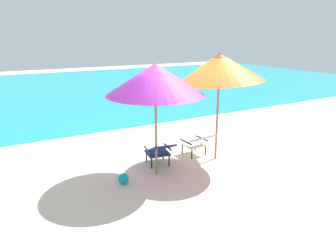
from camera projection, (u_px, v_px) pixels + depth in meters
name	position (u px, v px, depth m)	size (l,w,h in m)	color
ground_plane	(123.00, 123.00, 10.85)	(40.00, 40.00, 0.00)	beige
ocean_band	(72.00, 89.00, 17.80)	(40.00, 18.00, 0.01)	teal
lounge_chair_left	(160.00, 151.00, 7.12)	(0.66, 0.94, 0.68)	navy
lounge_chair_right	(198.00, 142.00, 7.70)	(0.59, 0.91, 0.68)	silver
beach_umbrella_left	(155.00, 79.00, 6.22)	(2.49, 2.49, 2.47)	olive
beach_umbrella_right	(220.00, 68.00, 7.04)	(2.95, 2.95, 2.68)	olive
beach_ball	(123.00, 179.00, 6.36)	(0.23, 0.23, 0.23)	#0A93AD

